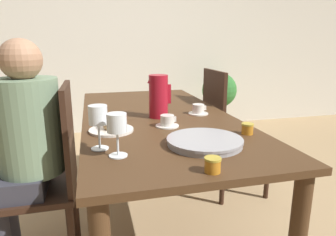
% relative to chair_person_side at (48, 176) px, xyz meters
% --- Properties ---
extents(ground_plane, '(20.00, 20.00, 0.00)m').
position_rel_chair_person_side_xyz_m(ground_plane, '(0.62, 0.22, -0.51)').
color(ground_plane, tan).
extents(wall_back, '(10.00, 0.06, 2.60)m').
position_rel_chair_person_side_xyz_m(wall_back, '(0.62, 2.52, 0.79)').
color(wall_back, beige).
rests_on(wall_back, ground_plane).
extents(dining_table, '(0.87, 1.85, 0.74)m').
position_rel_chair_person_side_xyz_m(dining_table, '(0.62, 0.22, 0.13)').
color(dining_table, '#472D19').
rests_on(dining_table, ground_plane).
extents(chair_person_side, '(0.42, 0.42, 0.97)m').
position_rel_chair_person_side_xyz_m(chair_person_side, '(0.00, 0.00, 0.00)').
color(chair_person_side, '#331E14').
rests_on(chair_person_side, ground_plane).
extents(chair_opposite, '(0.42, 0.42, 0.97)m').
position_rel_chair_person_side_xyz_m(chair_opposite, '(1.24, 0.52, 0.00)').
color(chair_opposite, '#331E14').
rests_on(chair_opposite, ground_plane).
extents(person_seated, '(0.39, 0.41, 1.19)m').
position_rel_chair_person_side_xyz_m(person_seated, '(-0.09, -0.01, 0.20)').
color(person_seated, '#33333D').
rests_on(person_seated, ground_plane).
extents(red_pitcher, '(0.14, 0.11, 0.25)m').
position_rel_chair_person_side_xyz_m(red_pitcher, '(0.62, 0.17, 0.35)').
color(red_pitcher, '#A31423').
rests_on(red_pitcher, dining_table).
extents(wine_glass_water, '(0.08, 0.08, 0.19)m').
position_rel_chair_person_side_xyz_m(wine_glass_water, '(0.26, -0.30, 0.37)').
color(wine_glass_water, white).
rests_on(wine_glass_water, dining_table).
extents(wine_glass_juice, '(0.08, 0.08, 0.17)m').
position_rel_chair_person_side_xyz_m(wine_glass_juice, '(0.33, -0.40, 0.35)').
color(wine_glass_juice, white).
rests_on(wine_glass_juice, dining_table).
extents(teacup_near_person, '(0.12, 0.12, 0.06)m').
position_rel_chair_person_side_xyz_m(teacup_near_person, '(0.62, -0.04, 0.25)').
color(teacup_near_person, silver).
rests_on(teacup_near_person, dining_table).
extents(teacup_across, '(0.12, 0.12, 0.06)m').
position_rel_chair_person_side_xyz_m(teacup_across, '(0.87, 0.19, 0.25)').
color(teacup_across, silver).
rests_on(teacup_across, dining_table).
extents(serving_tray, '(0.33, 0.33, 0.03)m').
position_rel_chair_person_side_xyz_m(serving_tray, '(0.70, -0.36, 0.24)').
color(serving_tray, '#9E9EA3').
rests_on(serving_tray, dining_table).
extents(bread_plate, '(0.22, 0.22, 0.08)m').
position_rel_chair_person_side_xyz_m(bread_plate, '(0.33, -0.05, 0.25)').
color(bread_plate, silver).
rests_on(bread_plate, dining_table).
extents(jam_jar_amber, '(0.06, 0.06, 0.05)m').
position_rel_chair_person_side_xyz_m(jam_jar_amber, '(0.63, -0.63, 0.26)').
color(jam_jar_amber, '#C67A1E').
rests_on(jam_jar_amber, dining_table).
extents(jam_jar_red, '(0.06, 0.06, 0.05)m').
position_rel_chair_person_side_xyz_m(jam_jar_red, '(0.96, -0.26, 0.26)').
color(jam_jar_red, '#C67A1E').
rests_on(jam_jar_red, dining_table).
extents(potted_plant, '(0.44, 0.44, 0.80)m').
position_rel_chair_person_side_xyz_m(potted_plant, '(1.82, 2.00, -0.00)').
color(potted_plant, '#A8603D').
rests_on(potted_plant, ground_plane).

